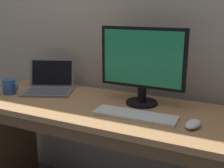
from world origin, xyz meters
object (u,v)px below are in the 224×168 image
(wired_keyboard, at_px, (135,115))
(coffee_mug, at_px, (9,87))
(laptop_space_gray, at_px, (49,85))
(computer_mouse, at_px, (193,124))
(external_monitor, at_px, (142,64))

(wired_keyboard, xyz_separation_m, coffee_mug, (-0.92, 0.02, 0.04))
(laptop_space_gray, height_order, computer_mouse, laptop_space_gray)
(wired_keyboard, relative_size, computer_mouse, 3.67)
(laptop_space_gray, height_order, coffee_mug, laptop_space_gray)
(external_monitor, height_order, computer_mouse, external_monitor)
(laptop_space_gray, relative_size, wired_keyboard, 0.89)
(wired_keyboard, height_order, coffee_mug, coffee_mug)
(wired_keyboard, relative_size, coffee_mug, 3.60)
(laptop_space_gray, height_order, wired_keyboard, laptop_space_gray)
(laptop_space_gray, relative_size, coffee_mug, 3.21)
(computer_mouse, bearing_deg, external_monitor, 158.66)
(external_monitor, bearing_deg, computer_mouse, -31.12)
(wired_keyboard, bearing_deg, computer_mouse, -0.67)
(laptop_space_gray, xyz_separation_m, coffee_mug, (-0.20, -0.17, 0.00))
(wired_keyboard, xyz_separation_m, computer_mouse, (0.31, -0.00, 0.01))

